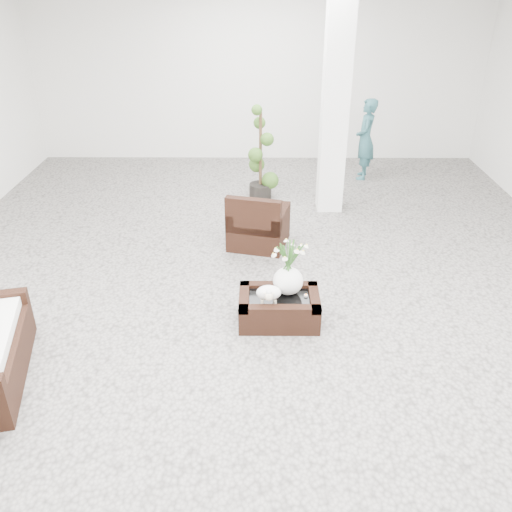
{
  "coord_description": "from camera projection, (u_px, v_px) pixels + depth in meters",
  "views": [
    {
      "loc": [
        0.04,
        -5.59,
        3.57
      ],
      "look_at": [
        0.0,
        -0.1,
        0.62
      ],
      "focal_mm": 37.69,
      "sensor_mm": 36.0,
      "label": 1
    }
  ],
  "objects": [
    {
      "name": "planter_narcissus",
      "position": [
        289.0,
        262.0,
        5.91
      ],
      "size": [
        0.44,
        0.44,
        0.8
      ],
      "primitive_type": null,
      "color": "white",
      "rests_on": "coffee_table"
    },
    {
      "name": "coffee_table",
      "position": [
        279.0,
        309.0,
        6.09
      ],
      "size": [
        0.9,
        0.6,
        0.31
      ],
      "primitive_type": "cube",
      "color": "black",
      "rests_on": "ground"
    },
    {
      "name": "sheep_figurine",
      "position": [
        269.0,
        294.0,
        5.88
      ],
      "size": [
        0.28,
        0.23,
        0.21
      ],
      "primitive_type": "ellipsoid",
      "color": "white",
      "rests_on": "coffee_table"
    },
    {
      "name": "column",
      "position": [
        335.0,
        102.0,
        8.24
      ],
      "size": [
        0.4,
        0.4,
        3.5
      ],
      "primitive_type": "cube",
      "color": "white",
      "rests_on": "ground"
    },
    {
      "name": "armchair",
      "position": [
        259.0,
        218.0,
        7.68
      ],
      "size": [
        0.93,
        0.91,
        0.83
      ],
      "primitive_type": "cube",
      "rotation": [
        0.0,
        0.0,
        2.9
      ],
      "color": "black",
      "rests_on": "ground"
    },
    {
      "name": "topiary",
      "position": [
        260.0,
        154.0,
        9.09
      ],
      "size": [
        0.43,
        0.43,
        1.6
      ],
      "primitive_type": null,
      "color": "#2E4F19",
      "rests_on": "ground"
    },
    {
      "name": "shopper",
      "position": [
        365.0,
        139.0,
        10.02
      ],
      "size": [
        0.46,
        0.61,
        1.5
      ],
      "primitive_type": "imported",
      "rotation": [
        0.0,
        0.0,
        -1.77
      ],
      "color": "#2D5D64",
      "rests_on": "ground"
    },
    {
      "name": "ground",
      "position": [
        256.0,
        296.0,
        6.61
      ],
      "size": [
        11.0,
        11.0,
        0.0
      ],
      "primitive_type": "plane",
      "color": "gray",
      "rests_on": "ground"
    },
    {
      "name": "tealight",
      "position": [
        306.0,
        295.0,
        6.02
      ],
      "size": [
        0.04,
        0.04,
        0.03
      ],
      "primitive_type": "cylinder",
      "color": "white",
      "rests_on": "coffee_table"
    }
  ]
}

